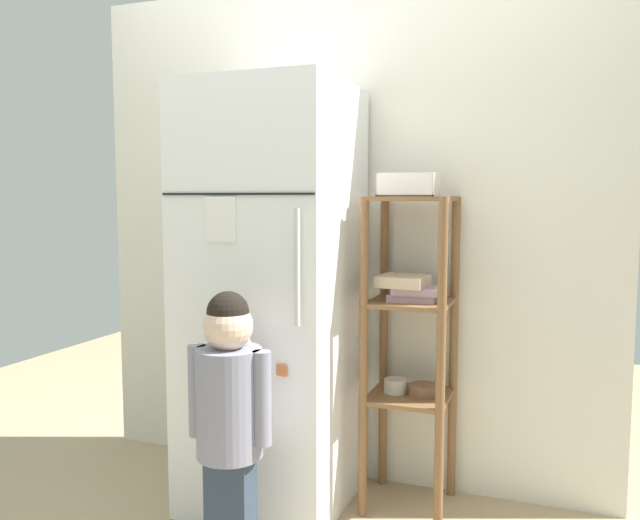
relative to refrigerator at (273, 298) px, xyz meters
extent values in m
plane|color=tan|center=(0.18, -0.02, -0.87)|extent=(6.00, 6.00, 0.00)
cube|color=silver|center=(0.18, 0.34, 0.25)|extent=(2.43, 0.03, 2.23)
cube|color=white|center=(0.00, 0.00, 0.00)|extent=(0.63, 0.63, 1.73)
cube|color=black|center=(0.00, -0.32, 0.43)|extent=(0.62, 0.01, 0.01)
cylinder|color=silver|center=(0.25, -0.34, 0.17)|extent=(0.02, 0.02, 0.41)
cube|color=white|center=(-0.06, -0.32, 0.33)|extent=(0.12, 0.01, 0.17)
cube|color=orange|center=(-0.02, -0.32, -0.25)|extent=(0.04, 0.01, 0.03)
cube|color=#5A1EDA|center=(-0.10, -0.32, -0.40)|extent=(0.03, 0.01, 0.03)
cube|color=#D4733D|center=(0.18, -0.32, -0.21)|extent=(0.04, 0.02, 0.04)
cube|color=blue|center=(-0.11, -0.32, -0.33)|extent=(0.04, 0.01, 0.04)
cube|color=#C25010|center=(-0.05, -0.32, -0.11)|extent=(0.03, 0.01, 0.03)
cube|color=#2E3C4E|center=(0.07, -0.51, -0.67)|extent=(0.16, 0.10, 0.40)
cylinder|color=gray|center=(0.07, -0.51, -0.28)|extent=(0.23, 0.23, 0.38)
sphere|color=gray|center=(0.07, -0.45, -0.10)|extent=(0.10, 0.10, 0.10)
sphere|color=beige|center=(0.07, -0.51, -0.02)|extent=(0.17, 0.17, 0.17)
sphere|color=black|center=(0.07, -0.51, 0.03)|extent=(0.14, 0.14, 0.14)
cylinder|color=gray|center=(-0.05, -0.51, -0.25)|extent=(0.06, 0.06, 0.32)
cylinder|color=gray|center=(0.20, -0.51, -0.25)|extent=(0.06, 0.06, 0.32)
cylinder|color=brown|center=(0.40, -0.01, -0.22)|extent=(0.04, 0.04, 1.28)
cylinder|color=brown|center=(0.70, -0.01, -0.22)|extent=(0.04, 0.04, 1.28)
cylinder|color=brown|center=(0.40, 0.30, -0.22)|extent=(0.04, 0.04, 1.28)
cylinder|color=brown|center=(0.70, 0.30, -0.22)|extent=(0.04, 0.04, 1.28)
cube|color=brown|center=(0.55, 0.14, 0.41)|extent=(0.32, 0.33, 0.02)
cube|color=brown|center=(0.55, 0.14, -0.01)|extent=(0.32, 0.33, 0.02)
cube|color=brown|center=(0.55, 0.14, -0.40)|extent=(0.32, 0.33, 0.02)
cube|color=#B293A3|center=(0.56, 0.15, 0.01)|extent=(0.20, 0.20, 0.03)
cube|color=#B293A3|center=(0.58, 0.14, 0.04)|extent=(0.20, 0.20, 0.03)
cube|color=#C6AD8E|center=(0.52, 0.12, 0.08)|extent=(0.20, 0.20, 0.04)
cylinder|color=beige|center=(0.49, 0.14, -0.36)|extent=(0.10, 0.10, 0.06)
cylinder|color=brown|center=(0.61, 0.14, -0.37)|extent=(0.12, 0.12, 0.05)
cube|color=white|center=(0.54, 0.13, 0.42)|extent=(0.23, 0.15, 0.01)
cube|color=white|center=(0.54, 0.06, 0.46)|extent=(0.23, 0.01, 0.09)
cube|color=white|center=(0.54, 0.20, 0.46)|extent=(0.23, 0.01, 0.09)
cube|color=white|center=(0.43, 0.13, 0.46)|extent=(0.01, 0.15, 0.09)
cube|color=white|center=(0.65, 0.13, 0.46)|extent=(0.01, 0.15, 0.09)
sphere|color=#A4361E|center=(0.53, 0.15, 0.46)|extent=(0.06, 0.06, 0.06)
sphere|color=#AA3F22|center=(0.50, 0.12, 0.46)|extent=(0.07, 0.07, 0.07)
sphere|color=orange|center=(0.57, 0.14, 0.46)|extent=(0.08, 0.08, 0.08)
camera|label=1|loc=(1.11, -2.39, 0.41)|focal=35.98mm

